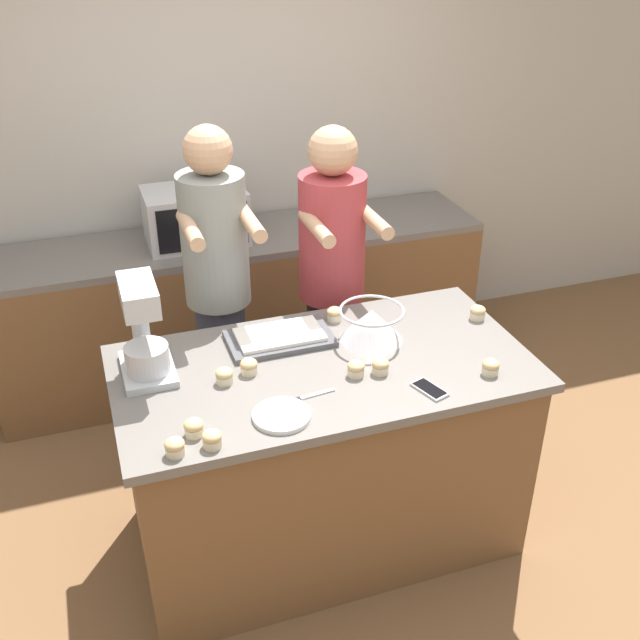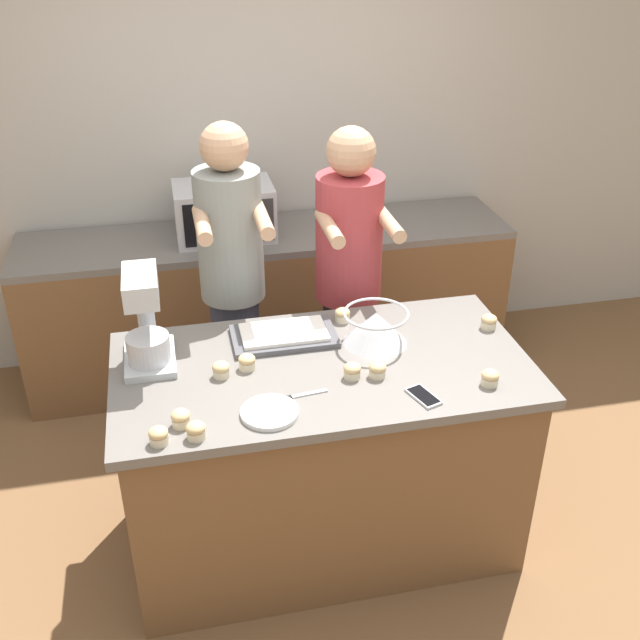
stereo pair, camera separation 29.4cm
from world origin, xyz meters
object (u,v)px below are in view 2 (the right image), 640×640
Objects in this scene: baking_tray at (284,335)px; cupcake_7 at (196,430)px; cupcake_6 at (352,371)px; cupcake_5 at (181,418)px; person_right at (348,287)px; knife at (296,396)px; cupcake_3 at (159,436)px; small_plate at (270,412)px; cell_phone at (423,396)px; cupcake_1 at (247,362)px; person_left at (233,292)px; cupcake_0 at (342,315)px; mixing_bowl at (376,327)px; stand_mixer at (146,324)px; microwave_oven at (224,211)px; cupcake_8 at (490,378)px; cupcake_2 at (489,321)px; cupcake_4 at (377,370)px; cupcake_9 at (221,369)px.

baking_tray is 6.41× the size of cupcake_7.
cupcake_5 is at bearing -166.20° from cupcake_6.
knife is at bearing -115.80° from person_right.
cupcake_3 is at bearing -131.58° from person_right.
baking_tray is at bearing 74.42° from small_plate.
cupcake_1 is (-0.62, 0.34, 0.03)m from cell_phone.
person_left reaches higher than cupcake_7.
cupcake_0 is 0.45m from cupcake_6.
cell_phone is (0.60, -1.00, -0.00)m from person_left.
cupcake_0 is at bearing 103.98° from cell_phone.
person_left is at bearing 132.65° from mixing_bowl.
stand_mixer is 1.37m from microwave_oven.
person_left is 0.78m from mixing_bowl.
cupcake_6 and cupcake_7 have the same top height.
person_right reaches higher than knife.
small_plate is (-0.51, -0.40, -0.07)m from mixing_bowl.
person_left is 25.34× the size of cupcake_5.
cupcake_8 is at bearing -49.15° from mixing_bowl.
cupcake_7 reaches higher than baking_tray.
stand_mixer is 5.84× the size of cupcake_8.
cupcake_7 is at bearing -127.54° from person_right.
stand_mixer is 1.45m from cupcake_2.
cupcake_5 and cupcake_6 have the same top height.
knife is at bearing -94.09° from baking_tray.
person_left reaches higher than small_plate.
cupcake_2 is at bearing 5.14° from cupcake_1.
small_plate is 3.10× the size of cupcake_4.
cupcake_7 is at bearing -156.55° from knife.
person_right is 24.58× the size of cupcake_3.
cupcake_9 is (-0.66, -0.12, -0.04)m from mixing_bowl.
baking_tray is 6.41× the size of cupcake_8.
baking_tray is 0.29m from cupcake_0.
small_plate reaches higher than knife.
cupcake_6 is 1.00× the size of cupcake_7.
cupcake_7 is (-0.27, -0.08, 0.02)m from small_plate.
cupcake_8 is at bearing -64.57° from microwave_oven.
cupcake_2 is (1.04, -0.56, 0.03)m from person_left.
stand_mixer is 5.84× the size of cupcake_5.
stand_mixer is 0.63m from small_plate.
cupcake_0 is at bearing 125.69° from cupcake_8.
stand_mixer is 0.57m from cupcake_7.
baking_tray is at bearing -130.82° from person_right.
baking_tray is at bearing 130.27° from cupcake_4.
microwave_oven is (0.04, 0.77, 0.11)m from person_left.
knife is 0.34m from cupcake_4.
stand_mixer is 1.88× the size of small_plate.
knife is 3.22× the size of cupcake_3.
small_plate is 0.32m from cupcake_5.
cupcake_5 is at bearing -169.04° from knife.
cupcake_8 is at bearing 4.01° from cupcake_3.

